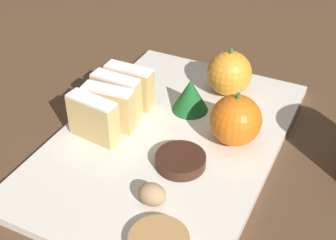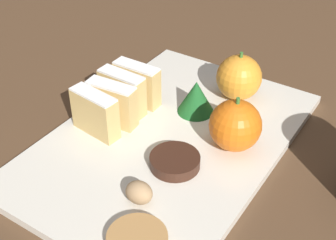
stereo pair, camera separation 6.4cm
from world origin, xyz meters
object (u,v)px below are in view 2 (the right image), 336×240
object	(u,v)px
chocolate_cookie	(175,161)
walnut	(139,192)
orange_near	(239,77)
orange_far	(235,125)

from	to	relation	value
chocolate_cookie	walnut	bearing A→B (deg)	-91.14
walnut	chocolate_cookie	distance (m)	0.08
orange_near	chocolate_cookie	xyz separation A→B (m)	(0.01, -0.19, -0.03)
walnut	chocolate_cookie	size ratio (longest dim) A/B	0.52
orange_far	walnut	size ratio (longest dim) A/B	2.32
orange_far	orange_near	bearing A→B (deg)	113.92
orange_far	walnut	bearing A→B (deg)	-107.02
orange_far	chocolate_cookie	bearing A→B (deg)	-120.38
orange_far	walnut	distance (m)	0.16
orange_near	chocolate_cookie	world-z (taller)	orange_near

